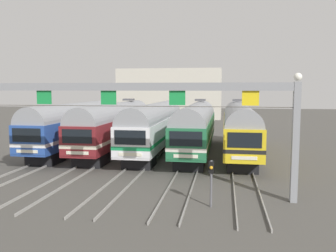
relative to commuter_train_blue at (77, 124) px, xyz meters
name	(u,v)px	position (x,y,z in m)	size (l,w,h in m)	color
ground_plane	(155,152)	(7.96, 0.01, -2.69)	(160.00, 160.00, 0.00)	#4C4944
track_bed	(178,131)	(7.96, 17.01, -2.61)	(17.43, 70.00, 0.15)	gray
commuter_train_blue	(77,124)	(0.00, 0.00, 0.00)	(2.88, 18.06, 4.77)	#284C9E
commuter_train_maroon	(115,124)	(3.98, 0.00, 0.00)	(2.88, 18.06, 5.05)	maroon
commuter_train_white	(155,125)	(7.96, 0.00, 0.00)	(2.88, 18.06, 4.77)	white
commuter_train_green	(196,126)	(11.94, 0.00, 0.00)	(2.88, 18.06, 5.05)	#236B42
commuter_train_yellow	(239,126)	(15.92, 0.00, 0.00)	(2.88, 18.06, 5.05)	gold
catenary_gantry	(109,105)	(7.96, -13.49, 2.55)	(21.16, 0.44, 6.97)	gray
yard_signal_mast	(211,174)	(13.93, -15.02, -0.95)	(0.28, 0.35, 2.47)	#59595E
maintenance_building	(171,94)	(3.10, 41.83, 2.44)	(21.44, 10.00, 10.26)	beige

